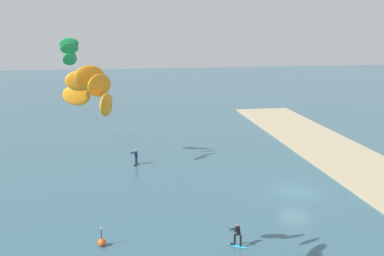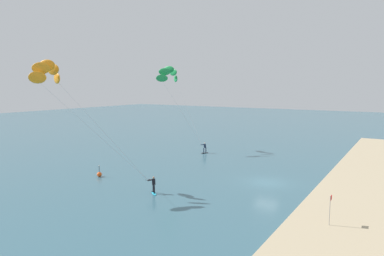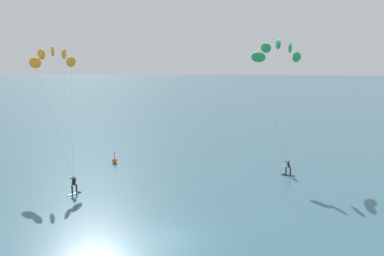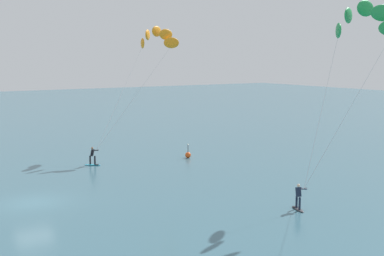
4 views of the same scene
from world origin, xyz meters
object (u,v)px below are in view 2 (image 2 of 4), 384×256
Objects in this scene: kitesurfer_mid_water at (170,77)px; beach_flag at (330,204)px; marker_buoy at (99,174)px; kitesurfer_nearshore at (52,77)px.

kitesurfer_mid_water is 6.13× the size of beach_flag.
beach_flag is at bearing -91.99° from marker_buoy.
kitesurfer_mid_water is 9.78× the size of marker_buoy.
kitesurfer_mid_water is at bearing 8.88° from marker_buoy.
marker_buoy is 0.63× the size of beach_flag.
kitesurfer_mid_water is 21.53m from marker_buoy.
kitesurfer_nearshore is 0.95× the size of kitesurfer_mid_water.
beach_flag reaches higher than marker_buoy.
kitesurfer_mid_water is at bearing 55.95° from beach_flag.
marker_buoy is (5.89, 0.44, -10.89)m from kitesurfer_nearshore.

